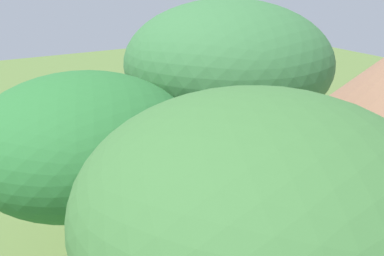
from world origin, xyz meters
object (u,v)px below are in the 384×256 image
object	(u,v)px
guest_behind_table	(131,133)
guest_beside_umbrella	(88,175)
patio_dining_table	(162,170)
standing_watcher	(221,98)
shade_umbrella	(160,100)
zebra_toward_hut	(216,117)
zebra_by_umbrella	(255,91)
zebra_nearest_camera	(112,112)
acacia_tree_behind_hut	(227,63)
acacia_tree_right_background	(85,141)
patio_chair_near_hut	(197,161)
striped_lounge_chair	(276,129)
acacia_tree_far_lawn	(258,209)
patio_chair_east_end	(125,194)

from	to	relation	value
guest_behind_table	guest_beside_umbrella	bearing A→B (deg)	82.25
patio_dining_table	standing_watcher	xyz separation A→B (m)	(-4.16, -3.51, 0.34)
shade_umbrella	zebra_toward_hut	bearing A→B (deg)	-145.83
zebra_by_umbrella	standing_watcher	bearing A→B (deg)	144.31
zebra_nearest_camera	acacia_tree_behind_hut	size ratio (longest dim) A/B	0.40
standing_watcher	acacia_tree_right_background	distance (m)	10.06
patio_chair_near_hut	striped_lounge_chair	bearing A→B (deg)	-85.63
acacia_tree_far_lawn	zebra_toward_hut	bearing A→B (deg)	-122.16
acacia_tree_behind_hut	patio_chair_east_end	bearing A→B (deg)	-55.99
patio_dining_table	patio_chair_near_hut	world-z (taller)	patio_chair_near_hut
guest_beside_umbrella	zebra_toward_hut	distance (m)	5.26
patio_chair_near_hut	zebra_by_umbrella	size ratio (longest dim) A/B	0.50
patio_chair_east_end	acacia_tree_behind_hut	xyz separation A→B (m)	(-1.37, 2.03, 3.34)
guest_behind_table	zebra_nearest_camera	world-z (taller)	guest_behind_table
striped_lounge_chair	zebra_by_umbrella	bearing A→B (deg)	-83.66
patio_dining_table	striped_lounge_chair	world-z (taller)	patio_dining_table
patio_chair_east_end	acacia_tree_right_background	xyz separation A→B (m)	(1.57, 3.03, 2.82)
acacia_tree_far_lawn	shade_umbrella	bearing A→B (deg)	-110.29
standing_watcher	acacia_tree_far_lawn	world-z (taller)	acacia_tree_far_lawn
patio_chair_near_hut	zebra_by_umbrella	world-z (taller)	zebra_by_umbrella
patio_chair_near_hut	acacia_tree_far_lawn	bearing A→B (deg)	138.65
patio_dining_table	zebra_toward_hut	xyz separation A→B (m)	(-2.98, -2.02, 0.28)
shade_umbrella	striped_lounge_chair	xyz separation A→B (m)	(-5.19, -1.57, -2.29)
shade_umbrella	patio_chair_east_end	distance (m)	2.37
acacia_tree_behind_hut	guest_behind_table	bearing A→B (deg)	-86.40
guest_behind_table	zebra_by_umbrella	size ratio (longest dim) A/B	0.96
zebra_by_umbrella	patio_dining_table	bearing A→B (deg)	168.26
shade_umbrella	zebra_by_umbrella	xyz separation A→B (m)	(-5.95, -3.78, -1.57)
patio_chair_east_end	striped_lounge_chair	bearing A→B (deg)	87.60
zebra_nearest_camera	patio_chair_near_hut	bearing A→B (deg)	140.07
standing_watcher	acacia_tree_behind_hut	xyz separation A→B (m)	(3.95, 5.95, 2.85)
zebra_toward_hut	acacia_tree_far_lawn	distance (m)	10.62
patio_dining_table	acacia_tree_right_background	world-z (taller)	acacia_tree_right_background
acacia_tree_behind_hut	acacia_tree_far_lawn	world-z (taller)	acacia_tree_behind_hut
striped_lounge_chair	guest_behind_table	bearing A→B (deg)	21.92
patio_chair_near_hut	acacia_tree_right_background	world-z (taller)	acacia_tree_right_background
acacia_tree_right_background	acacia_tree_far_lawn	xyz separation A→B (m)	(-0.29, 3.15, 0.62)
guest_beside_umbrella	acacia_tree_behind_hut	world-z (taller)	acacia_tree_behind_hut
shade_umbrella	zebra_toward_hut	world-z (taller)	shade_umbrella
patio_chair_near_hut	standing_watcher	world-z (taller)	standing_watcher
patio_chair_near_hut	acacia_tree_behind_hut	bearing A→B (deg)	146.36
standing_watcher	zebra_by_umbrella	distance (m)	1.81
standing_watcher	patio_dining_table	bearing A→B (deg)	104.18
patio_chair_east_end	guest_beside_umbrella	xyz separation A→B (m)	(0.71, -0.43, 0.50)
patio_chair_east_end	shade_umbrella	bearing A→B (deg)	90.00
striped_lounge_chair	zebra_nearest_camera	size ratio (longest dim) A/B	0.49
zebra_nearest_camera	zebra_toward_hut	xyz separation A→B (m)	(-2.83, 2.11, -0.02)
guest_beside_umbrella	acacia_tree_right_background	size ratio (longest dim) A/B	0.40
standing_watcher	guest_beside_umbrella	bearing A→B (deg)	94.14
shade_umbrella	zebra_nearest_camera	distance (m)	4.43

